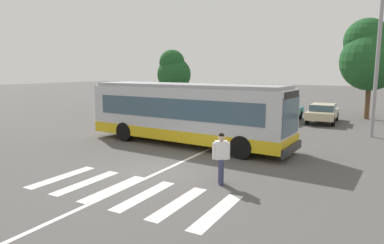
{
  "coord_description": "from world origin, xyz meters",
  "views": [
    {
      "loc": [
        7.13,
        -9.97,
        3.72
      ],
      "look_at": [
        -0.52,
        3.73,
        1.3
      ],
      "focal_mm": 31.38,
      "sensor_mm": 36.0,
      "label": 1
    }
  ],
  "objects": [
    {
      "name": "background_tree_left",
      "position": [
        -10.28,
        17.55,
        3.67
      ],
      "size": [
        3.23,
        3.23,
        5.69
      ],
      "color": "brown",
      "rests_on": "ground_plane"
    },
    {
      "name": "parked_car_blue",
      "position": [
        -1.54,
        15.05,
        0.77
      ],
      "size": [
        1.94,
        4.53,
        1.35
      ],
      "color": "black",
      "rests_on": "ground_plane"
    },
    {
      "name": "parked_car_teal",
      "position": [
        1.09,
        15.08,
        0.77
      ],
      "size": [
        1.92,
        4.52,
        1.35
      ],
      "color": "black",
      "rests_on": "ground_plane"
    },
    {
      "name": "twin_arm_street_lamp",
      "position": [
        6.92,
        11.21,
        6.29
      ],
      "size": [
        4.44,
        0.32,
        10.43
      ],
      "color": "#939399",
      "rests_on": "ground_plane"
    },
    {
      "name": "city_transit_bus",
      "position": [
        -1.29,
        4.55,
        1.59
      ],
      "size": [
        10.92,
        3.27,
        3.06
      ],
      "color": "black",
      "rests_on": "ground_plane"
    },
    {
      "name": "background_tree_right",
      "position": [
        6.28,
        19.18,
        4.87
      ],
      "size": [
        4.47,
        4.47,
        7.66
      ],
      "color": "brown",
      "rests_on": "ground_plane"
    },
    {
      "name": "parked_car_champagne",
      "position": [
        3.7,
        15.48,
        0.77
      ],
      "size": [
        1.96,
        4.55,
        1.35
      ],
      "color": "black",
      "rests_on": "ground_plane"
    },
    {
      "name": "pedestrian_crossing_street",
      "position": [
        2.77,
        -0.2,
        0.97
      ],
      "size": [
        0.51,
        0.43,
        1.72
      ],
      "color": "#333856",
      "rests_on": "ground_plane"
    },
    {
      "name": "ground_plane",
      "position": [
        0.0,
        0.0,
        0.0
      ],
      "size": [
        160.0,
        160.0,
        0.0
      ],
      "primitive_type": "plane",
      "color": "#514F4C"
    },
    {
      "name": "parked_car_black",
      "position": [
        -4.29,
        15.1,
        0.77
      ],
      "size": [
        1.88,
        4.5,
        1.35
      ],
      "color": "black",
      "rests_on": "ground_plane"
    },
    {
      "name": "lane_center_line",
      "position": [
        0.25,
        2.0,
        0.0
      ],
      "size": [
        0.16,
        24.0,
        0.01
      ],
      "primitive_type": "cube",
      "color": "silver",
      "rests_on": "ground_plane"
    },
    {
      "name": "parked_car_silver",
      "position": [
        -6.9,
        15.25,
        0.77
      ],
      "size": [
        1.94,
        4.53,
        1.35
      ],
      "color": "black",
      "rests_on": "ground_plane"
    },
    {
      "name": "crosswalk_painted_stripes",
      "position": [
        0.59,
        -2.27,
        0.0
      ],
      "size": [
        6.48,
        2.71,
        0.01
      ],
      "color": "silver",
      "rests_on": "ground_plane"
    }
  ]
}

